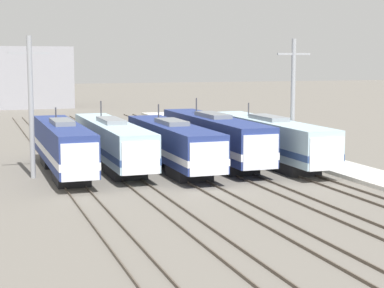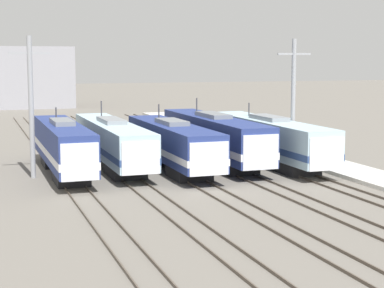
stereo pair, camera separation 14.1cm
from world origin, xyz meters
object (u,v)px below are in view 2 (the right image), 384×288
(locomotive_far_left, at_px, (64,147))
(locomotive_center, at_px, (174,145))
(locomotive_far_right, at_px, (271,140))
(locomotive_center_right, at_px, (215,138))
(catenary_tower_right, at_px, (293,99))
(catenary_tower_left, at_px, (31,105))
(locomotive_center_left, at_px, (113,142))

(locomotive_far_left, relative_size, locomotive_center, 0.97)
(locomotive_far_right, bearing_deg, locomotive_center, -179.09)
(locomotive_far_right, bearing_deg, locomotive_center_right, 156.43)
(locomotive_center, bearing_deg, catenary_tower_right, 0.99)
(locomotive_far_left, xyz_separation_m, catenary_tower_left, (-2.37, -0.45, 3.30))
(catenary_tower_left, xyz_separation_m, catenary_tower_right, (21.73, 0.00, 0.00))
(locomotive_far_left, bearing_deg, locomotive_center_left, 28.07)
(locomotive_center, xyz_separation_m, locomotive_center_right, (4.33, 2.03, 0.13))
(locomotive_far_right, xyz_separation_m, catenary_tower_left, (-19.70, 0.05, 3.37))
(locomotive_center_right, bearing_deg, locomotive_center, -154.91)
(locomotive_far_left, distance_m, locomotive_center_right, 13.07)
(locomotive_far_left, xyz_separation_m, locomotive_center_right, (12.99, 1.39, 0.03))
(locomotive_far_left, bearing_deg, locomotive_center, -4.19)
(locomotive_center_left, bearing_deg, locomotive_center_right, -6.04)
(locomotive_center_left, bearing_deg, catenary_tower_right, -10.40)
(locomotive_center_left, xyz_separation_m, locomotive_far_right, (12.99, -2.81, 0.04))
(locomotive_far_right, bearing_deg, catenary_tower_right, 1.31)
(locomotive_far_left, xyz_separation_m, locomotive_center_left, (4.33, 2.31, -0.11))
(catenary_tower_left, bearing_deg, catenary_tower_right, 0.00)
(locomotive_center, bearing_deg, catenary_tower_left, 179.04)
(locomotive_center, distance_m, catenary_tower_left, 11.55)
(locomotive_center_left, height_order, catenary_tower_left, catenary_tower_left)
(locomotive_center_left, relative_size, catenary_tower_left, 1.85)
(locomotive_center_left, distance_m, locomotive_center, 5.24)
(locomotive_center_right, xyz_separation_m, catenary_tower_right, (6.37, -1.84, 3.27))
(locomotive_center, bearing_deg, locomotive_far_right, 0.91)
(locomotive_center_left, height_order, locomotive_far_right, locomotive_center_left)
(locomotive_center, distance_m, catenary_tower_right, 11.23)
(locomotive_center_left, bearing_deg, locomotive_far_left, -151.93)
(locomotive_center_left, distance_m, locomotive_far_right, 13.29)
(locomotive_center_right, bearing_deg, catenary_tower_right, -16.14)
(locomotive_center_left, distance_m, catenary_tower_right, 15.66)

